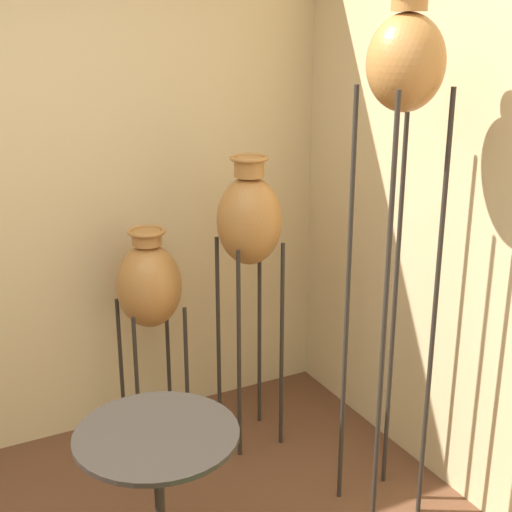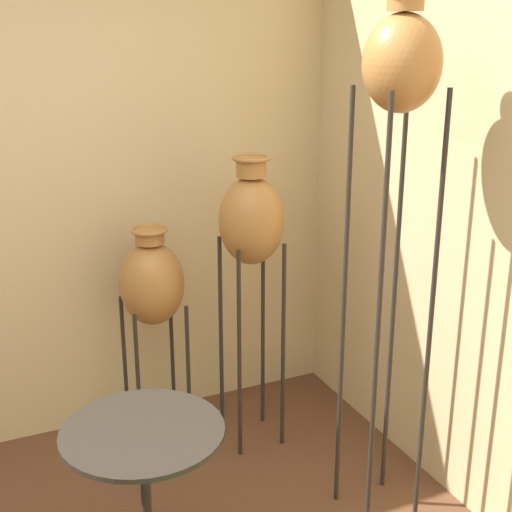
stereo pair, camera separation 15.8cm
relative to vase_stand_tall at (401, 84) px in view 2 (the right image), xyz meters
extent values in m
cylinder|color=#28231E|center=(-0.12, -0.12, -0.92)|extent=(0.02, 0.02, 1.82)
cylinder|color=#28231E|center=(0.12, -0.12, -0.92)|extent=(0.02, 0.02, 1.82)
cylinder|color=#28231E|center=(-0.12, 0.12, -0.92)|extent=(0.02, 0.02, 1.82)
cylinder|color=#28231E|center=(0.12, 0.12, -0.92)|extent=(0.02, 0.02, 1.82)
torus|color=#28231E|center=(0.00, 0.00, -0.01)|extent=(0.26, 0.26, 0.02)
ellipsoid|color=#A87038|center=(0.00, 0.00, 0.07)|extent=(0.29, 0.29, 0.35)
cylinder|color=#A87038|center=(0.00, 0.00, 0.28)|extent=(0.13, 0.13, 0.07)
cylinder|color=#28231E|center=(-0.38, 0.63, -1.30)|extent=(0.02, 0.02, 1.06)
cylinder|color=#28231E|center=(-0.14, 0.63, -1.30)|extent=(0.02, 0.02, 1.06)
cylinder|color=#28231E|center=(-0.38, 0.86, -1.30)|extent=(0.02, 0.02, 1.06)
cylinder|color=#28231E|center=(-0.14, 0.86, -1.30)|extent=(0.02, 0.02, 1.06)
torus|color=#28231E|center=(-0.26, 0.74, -0.76)|extent=(0.24, 0.24, 0.02)
ellipsoid|color=#A87038|center=(-0.26, 0.74, -0.67)|extent=(0.31, 0.31, 0.42)
cylinder|color=#A87038|center=(-0.26, 0.74, -0.42)|extent=(0.14, 0.14, 0.09)
torus|color=#A87038|center=(-0.26, 0.74, -0.37)|extent=(0.18, 0.18, 0.02)
cylinder|color=#28231E|center=(-0.82, 0.83, -1.45)|extent=(0.02, 0.02, 0.75)
cylinder|color=#28231E|center=(-0.57, 0.83, -1.45)|extent=(0.02, 0.02, 0.75)
cylinder|color=#28231E|center=(-0.82, 1.08, -1.45)|extent=(0.02, 0.02, 0.75)
cylinder|color=#28231E|center=(-0.57, 1.08, -1.45)|extent=(0.02, 0.02, 0.75)
torus|color=#28231E|center=(-0.69, 0.96, -1.08)|extent=(0.26, 0.26, 0.02)
ellipsoid|color=#A87038|center=(-0.69, 0.96, -0.99)|extent=(0.31, 0.31, 0.41)
cylinder|color=#A87038|center=(-0.69, 0.96, -0.75)|extent=(0.14, 0.14, 0.07)
torus|color=#A87038|center=(-0.69, 0.96, -0.72)|extent=(0.18, 0.18, 0.02)
cylinder|color=#28231E|center=(-1.06, -0.13, -1.09)|extent=(0.56, 0.56, 0.02)
camera|label=1|loc=(-1.72, -2.12, 0.22)|focal=50.00mm
camera|label=2|loc=(-1.58, -2.19, 0.22)|focal=50.00mm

